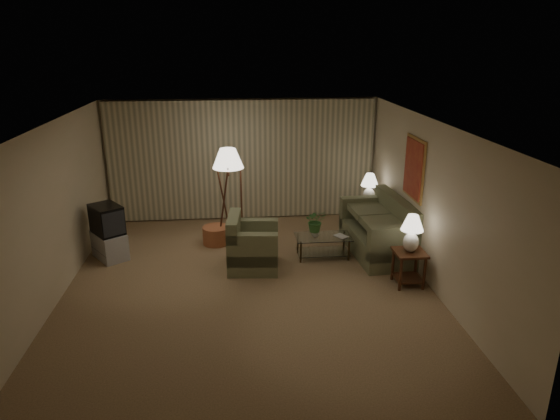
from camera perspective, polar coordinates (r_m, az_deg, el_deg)
The scene contains 16 objects.
ground at distance 8.43m, azimuth -3.56°, elevation -8.69°, with size 7.00×7.00×0.00m, color tan.
room_shell at distance 9.23m, azimuth -3.98°, elevation 5.39°, with size 6.04×7.02×2.72m.
sofa at distance 9.69m, azimuth 11.07°, elevation -2.46°, with size 2.06×1.24×0.85m.
armchair at distance 8.93m, azimuth -3.06°, elevation -4.27°, with size 1.09×1.05×0.78m.
side_table_near at distance 8.57m, azimuth 14.52°, elevation -5.80°, with size 0.50×0.50×0.60m.
side_table_far at distance 10.87m, azimuth 10.01°, elevation -0.22°, with size 0.45×0.38×0.60m.
table_lamp_near at distance 8.35m, azimuth 14.84°, elevation -2.24°, with size 0.37×0.37×0.64m.
table_lamp_far at distance 10.70m, azimuth 10.19°, elevation 2.75°, with size 0.37×0.37×0.64m.
coffee_table at distance 9.42m, azimuth 4.94°, elevation -3.80°, with size 1.04×0.57×0.41m.
tv_cabinet at distance 9.88m, azimuth -18.88°, elevation -3.84°, with size 0.78×0.84×0.50m, color #ADADAF.
crt_tv at distance 9.70m, azimuth -19.20°, elevation -1.02°, with size 0.73×0.77×0.54m, color black.
floor_lamp at distance 10.02m, azimuth -5.84°, elevation 1.94°, with size 0.62×0.62×1.90m.
ottoman at distance 10.11m, azimuth -7.32°, elevation -2.87°, with size 0.53×0.53×0.35m, color #AC5F3A.
vase at distance 9.31m, azimuth 4.06°, elevation -2.60°, with size 0.15×0.15×0.16m, color silver.
flowers at distance 9.21m, azimuth 4.11°, elevation -0.90°, with size 0.39×0.33×0.43m, color #3E7E38.
book at distance 9.32m, azimuth 6.59°, elevation -3.12°, with size 0.18×0.25×0.02m, color olive.
Camera 1 is at (-0.20, -7.47, 3.90)m, focal length 32.00 mm.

